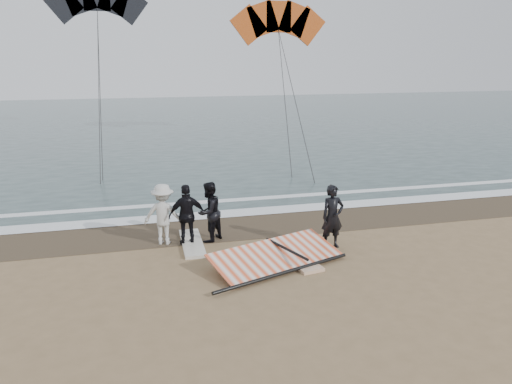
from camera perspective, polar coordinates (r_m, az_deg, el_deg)
ground at (r=13.13m, az=1.75°, el=-10.24°), size 120.00×120.00×0.00m
sea at (r=44.87m, az=-9.87°, el=7.89°), size 120.00×54.00×0.02m
wet_sand at (r=17.18m, az=-2.33°, el=-3.92°), size 120.00×2.80×0.01m
foam_near at (r=18.48m, az=-3.22°, el=-2.46°), size 120.00×0.90×0.01m
foam_far at (r=20.08m, az=-4.14°, el=-1.02°), size 120.00×0.45×0.01m
man_main at (r=15.22m, az=8.73°, el=-2.80°), size 0.75×0.53×1.96m
board_white at (r=14.59m, az=4.39°, el=-7.39°), size 1.05×2.39×0.09m
board_cream at (r=15.67m, az=-7.32°, el=-5.80°), size 0.67×2.37×0.10m
trio_cluster at (r=15.53m, az=-8.20°, el=-2.48°), size 2.68×1.20×1.93m
sail_rig at (r=14.17m, az=1.89°, el=-7.40°), size 4.12×2.89×0.50m
kite_red at (r=35.02m, az=2.59°, el=18.46°), size 7.36×6.52×14.87m
kite_dark at (r=39.16m, az=-17.71°, el=19.66°), size 8.00×8.16×18.35m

